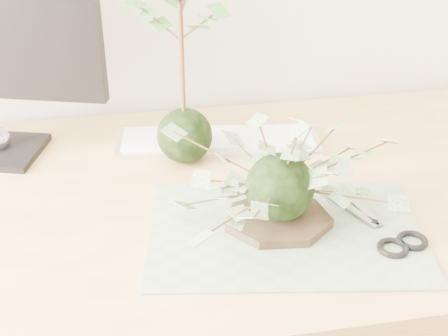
{
  "coord_description": "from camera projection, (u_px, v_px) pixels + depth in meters",
  "views": [
    {
      "loc": [
        -0.15,
        0.33,
        1.32
      ],
      "look_at": [
        0.0,
        1.14,
        0.84
      ],
      "focal_mm": 50.0,
      "sensor_mm": 36.0,
      "label": 1
    }
  ],
  "objects": [
    {
      "name": "stone_dish",
      "position": [
        278.0,
        220.0,
        0.98
      ],
      "size": [
        0.19,
        0.19,
        0.01
      ],
      "primitive_type": "cylinder",
      "rotation": [
        0.0,
        0.0,
        -0.11
      ],
      "color": "black",
      "rests_on": "cutting_mat"
    },
    {
      "name": "maple_kokedama",
      "position": [
        180.0,
        1.0,
        1.03
      ],
      "size": [
        0.26,
        0.26,
        0.43
      ],
      "rotation": [
        0.0,
        0.0,
        0.13
      ],
      "color": "black",
      "rests_on": "desk"
    },
    {
      "name": "keyboard",
      "position": [
        218.0,
        140.0,
        1.23
      ],
      "size": [
        0.41,
        0.17,
        0.02
      ],
      "rotation": [
        0.0,
        0.0,
        -0.14
      ],
      "color": "silver",
      "rests_on": "desk"
    },
    {
      "name": "ivy_kokedama",
      "position": [
        281.0,
        159.0,
        0.93
      ],
      "size": [
        0.34,
        0.34,
        0.21
      ],
      "rotation": [
        0.0,
        0.0,
        -0.16
      ],
      "color": "black",
      "rests_on": "stone_dish"
    },
    {
      "name": "cutting_mat",
      "position": [
        285.0,
        231.0,
        0.97
      ],
      "size": [
        0.46,
        0.35,
        0.0
      ],
      "primitive_type": "cube",
      "rotation": [
        0.0,
        0.0,
        -0.16
      ],
      "color": "#67835F",
      "rests_on": "desk"
    },
    {
      "name": "desk",
      "position": [
        264.0,
        228.0,
        1.14
      ],
      "size": [
        1.6,
        0.7,
        0.74
      ],
      "color": "tan",
      "rests_on": "ground_plane"
    },
    {
      "name": "scissors",
      "position": [
        386.0,
        237.0,
        0.95
      ],
      "size": [
        0.1,
        0.2,
        0.01
      ],
      "rotation": [
        0.0,
        0.0,
        0.31
      ],
      "color": "gray",
      "rests_on": "cutting_mat"
    }
  ]
}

